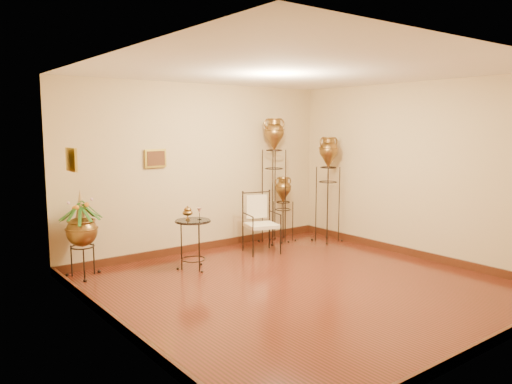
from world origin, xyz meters
TOP-DOWN VIEW (x-y plane):
  - ground at (0.00, 0.00)m, footprint 5.00×5.00m
  - room_shell at (-0.01, 0.01)m, footprint 5.02×5.02m
  - amphora_tall at (1.31, 2.15)m, footprint 0.55×0.55m
  - amphora_mid at (2.15, 1.63)m, footprint 0.46×0.46m
  - amphora_short at (1.53, 2.15)m, footprint 0.44×0.44m
  - planter_urn at (-2.15, 2.15)m, footprint 0.89×0.89m
  - armchair at (0.67, 1.70)m, footprint 0.68×0.66m
  - side_table at (-0.73, 1.54)m, footprint 0.58×0.58m

SIDE VIEW (x-z plane):
  - ground at x=0.00m, z-range 0.00..0.00m
  - side_table at x=-0.73m, z-range -0.08..0.85m
  - armchair at x=0.67m, z-range 0.00..1.01m
  - amphora_short at x=1.53m, z-range 0.00..1.20m
  - planter_urn at x=-2.15m, z-range 0.07..1.34m
  - amphora_mid at x=2.15m, z-range 0.01..1.94m
  - amphora_tall at x=1.31m, z-range 0.02..2.29m
  - room_shell at x=-0.01m, z-range 0.33..3.14m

